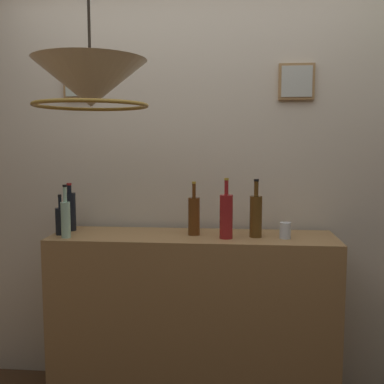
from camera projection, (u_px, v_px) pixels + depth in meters
panelled_rear_partition at (197, 164)px, 2.76m from camera, size 3.25×0.15×2.58m
bar_shelf_unit at (193, 319)px, 2.57m from camera, size 1.59×0.42×0.98m
liquor_bottle_rum at (226, 216)px, 2.42m from camera, size 0.07×0.07×0.33m
liquor_bottle_vodka at (70, 211)px, 2.65m from camera, size 0.07×0.07×0.28m
liquor_bottle_gin at (60, 220)px, 2.53m from camera, size 0.06×0.06×0.23m
liquor_bottle_bourbon at (194, 215)px, 2.52m from camera, size 0.07×0.07×0.30m
liquor_bottle_whiskey at (66, 218)px, 2.44m from camera, size 0.05×0.05×0.29m
liquor_bottle_vermouth at (256, 215)px, 2.46m from camera, size 0.07×0.07×0.32m
glass_tumbler_rocks at (285, 230)px, 2.43m from camera, size 0.06×0.06×0.09m
pendant_lamp at (90, 85)px, 1.86m from camera, size 0.48×0.48×0.53m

